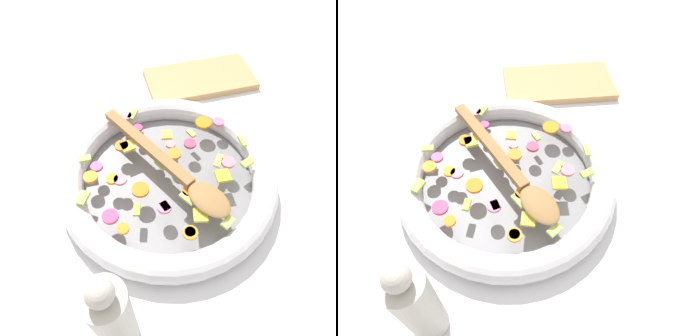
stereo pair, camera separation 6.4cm
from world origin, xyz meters
The scene contains 6 objects.
ground_plane centered at (0.00, 0.00, 0.00)m, with size 4.00×4.00×0.00m, color silver.
skillet centered at (0.00, 0.00, 0.02)m, with size 0.44×0.44×0.05m.
chopped_vegetables centered at (0.01, 0.00, 0.05)m, with size 0.35×0.34×0.01m.
wooden_spoon centered at (-0.01, 0.02, 0.06)m, with size 0.19×0.32×0.01m.
pepper_mill centered at (0.14, 0.26, 0.10)m, with size 0.06×0.06×0.23m.
cutting_board centered at (-0.17, -0.30, 0.01)m, with size 0.28×0.14×0.02m.
Camera 1 is at (0.10, 0.37, 0.56)m, focal length 35.00 mm.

